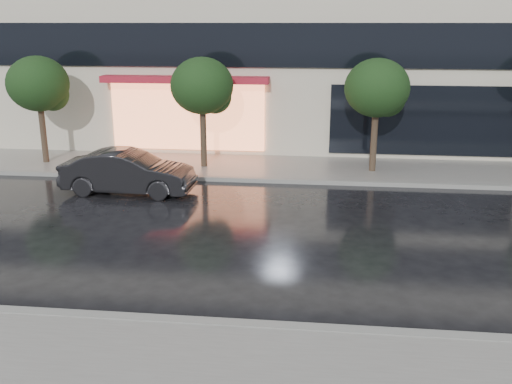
# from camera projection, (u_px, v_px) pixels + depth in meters

# --- Properties ---
(ground) EXTENTS (120.00, 120.00, 0.00)m
(ground) POSITION_uv_depth(u_px,v_px,m) (255.00, 303.00, 10.84)
(ground) COLOR black
(ground) RESTS_ON ground
(sidewalk_far) EXTENTS (60.00, 3.50, 0.12)m
(sidewalk_far) POSITION_uv_depth(u_px,v_px,m) (287.00, 168.00, 20.58)
(sidewalk_far) COLOR slate
(sidewalk_far) RESTS_ON ground
(curb_near) EXTENTS (60.00, 0.25, 0.14)m
(curb_near) POSITION_uv_depth(u_px,v_px,m) (248.00, 326.00, 9.87)
(curb_near) COLOR gray
(curb_near) RESTS_ON ground
(curb_far) EXTENTS (60.00, 0.25, 0.14)m
(curb_far) POSITION_uv_depth(u_px,v_px,m) (284.00, 181.00, 18.91)
(curb_far) COLOR gray
(curb_far) RESTS_ON ground
(tree_far_west) EXTENTS (2.20, 2.20, 3.99)m
(tree_far_west) POSITION_uv_depth(u_px,v_px,m) (40.00, 86.00, 20.51)
(tree_far_west) COLOR #33261C
(tree_far_west) RESTS_ON ground
(tree_mid_west) EXTENTS (2.20, 2.20, 3.99)m
(tree_mid_west) POSITION_uv_depth(u_px,v_px,m) (204.00, 88.00, 19.87)
(tree_mid_west) COLOR #33261C
(tree_mid_west) RESTS_ON ground
(tree_mid_east) EXTENTS (2.20, 2.20, 3.99)m
(tree_mid_east) POSITION_uv_depth(u_px,v_px,m) (379.00, 90.00, 19.23)
(tree_mid_east) COLOR #33261C
(tree_mid_east) RESTS_ON ground
(parked_car) EXTENTS (4.13, 1.59, 1.34)m
(parked_car) POSITION_uv_depth(u_px,v_px,m) (128.00, 172.00, 17.62)
(parked_car) COLOR black
(parked_car) RESTS_ON ground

